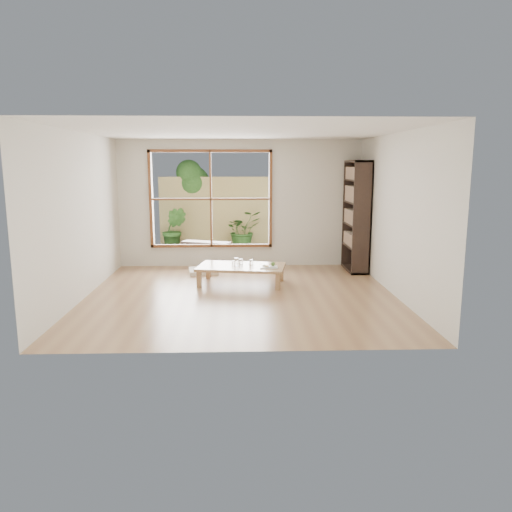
{
  "coord_description": "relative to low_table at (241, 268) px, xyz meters",
  "views": [
    {
      "loc": [
        -0.02,
        -7.89,
        2.1
      ],
      "look_at": [
        0.27,
        0.53,
        0.55
      ],
      "focal_mm": 35.0,
      "sensor_mm": 36.0,
      "label": 1
    }
  ],
  "objects": [
    {
      "name": "glass_short",
      "position": [
        -0.01,
        0.12,
        0.09
      ],
      "size": [
        0.07,
        0.07,
        0.1
      ],
      "primitive_type": "cylinder",
      "color": "silver",
      "rests_on": "low_table"
    },
    {
      "name": "food_tray",
      "position": [
        0.49,
        -0.18,
        0.06
      ],
      "size": [
        0.31,
        0.23,
        0.09
      ],
      "rotation": [
        0.0,
        0.0,
        -0.03
      ],
      "color": "white",
      "rests_on": "low_table"
    },
    {
      "name": "glass_mid",
      "position": [
        0.18,
        0.03,
        0.09
      ],
      "size": [
        0.07,
        0.07,
        0.1
      ],
      "primitive_type": "cylinder",
      "color": "silver",
      "rests_on": "low_table"
    },
    {
      "name": "low_table",
      "position": [
        0.0,
        0.0,
        0.0
      ],
      "size": [
        1.64,
        1.1,
        0.33
      ],
      "rotation": [
        0.0,
        0.0,
        -0.17
      ],
      "color": "tan",
      "rests_on": "ground"
    },
    {
      "name": "garden_tree",
      "position": [
        -1.29,
        4.08,
        1.33
      ],
      "size": [
        1.04,
        0.85,
        2.22
      ],
      "color": "#4C3D2D",
      "rests_on": "ground"
    },
    {
      "name": "glass_small",
      "position": [
        -0.14,
        0.09,
        0.08
      ],
      "size": [
        0.06,
        0.06,
        0.07
      ],
      "primitive_type": "cylinder",
      "color": "silver",
      "rests_on": "low_table"
    },
    {
      "name": "bamboo_fence",
      "position": [
        -0.61,
        3.78,
        0.61
      ],
      "size": [
        2.8,
        0.06,
        1.8
      ],
      "primitive_type": "cube",
      "color": "tan",
      "rests_on": "ground"
    },
    {
      "name": "floor_cushion",
      "position": [
        -0.75,
        0.93,
        -0.25
      ],
      "size": [
        0.62,
        0.62,
        0.08
      ],
      "primitive_type": "cube",
      "rotation": [
        0.0,
        0.0,
        0.15
      ],
      "color": "white",
      "rests_on": "ground"
    },
    {
      "name": "garden_bench",
      "position": [
        -0.79,
        2.54,
        0.02
      ],
      "size": [
        1.15,
        0.69,
        0.35
      ],
      "rotation": [
        0.0,
        0.0,
        -0.36
      ],
      "color": "#30201B",
      "rests_on": "deck"
    },
    {
      "name": "bookshelf",
      "position": [
        2.29,
        1.12,
        0.8
      ],
      "size": [
        0.35,
        0.98,
        2.18
      ],
      "primitive_type": "cube",
      "color": "#30201B",
      "rests_on": "ground"
    },
    {
      "name": "shrub_left",
      "position": [
        -1.6,
        3.33,
        0.26
      ],
      "size": [
        0.62,
        0.51,
        1.06
      ],
      "primitive_type": "imported",
      "rotation": [
        0.0,
        0.0,
        -0.07
      ],
      "color": "#396826",
      "rests_on": "deck"
    },
    {
      "name": "ground",
      "position": [
        -0.01,
        -0.78,
        -0.29
      ],
      "size": [
        5.0,
        5.0,
        0.0
      ],
      "primitive_type": "plane",
      "color": "#A47D52",
      "rests_on": "ground"
    },
    {
      "name": "deck",
      "position": [
        -0.61,
        2.78,
        -0.29
      ],
      "size": [
        2.8,
        2.0,
        0.05
      ],
      "primitive_type": "cube",
      "color": "#372F28",
      "rests_on": "ground"
    },
    {
      "name": "glass_tall",
      "position": [
        -0.09,
        -0.01,
        0.11
      ],
      "size": [
        0.08,
        0.08,
        0.14
      ],
      "primitive_type": "cylinder",
      "color": "silver",
      "rests_on": "low_table"
    },
    {
      "name": "shrub_right",
      "position": [
        0.06,
        3.61,
        0.21
      ],
      "size": [
        1.08,
        1.02,
        0.95
      ],
      "primitive_type": "imported",
      "rotation": [
        0.0,
        0.0,
        0.4
      ],
      "color": "#396826",
      "rests_on": "deck"
    }
  ]
}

